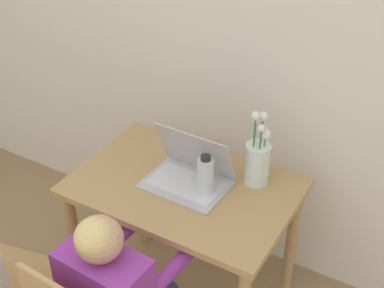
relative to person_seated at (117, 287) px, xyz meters
name	(u,v)px	position (x,y,z in m)	size (l,w,h in m)	color
wall_back	(234,25)	(-0.07, 1.05, 0.63)	(6.40, 0.05, 2.50)	white
dining_table	(184,206)	(-0.02, 0.52, 0.00)	(0.94, 0.63, 0.73)	tan
person_seated	(117,287)	(0.00, 0.00, 0.00)	(0.35, 0.44, 0.99)	purple
laptop	(190,171)	(-0.01, 0.55, 0.17)	(0.35, 0.27, 0.24)	#B2B2B7
flower_vase	(257,159)	(0.23, 0.69, 0.23)	(0.11, 0.11, 0.35)	silver
water_bottle	(205,176)	(0.09, 0.51, 0.21)	(0.07, 0.07, 0.19)	silver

